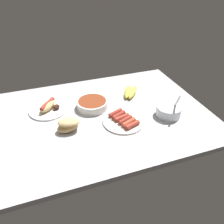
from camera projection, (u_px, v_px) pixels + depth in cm
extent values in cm
cube|color=#B2B2B7|center=(104.00, 116.00, 133.83)|extent=(120.00, 90.00, 3.00)
cylinder|color=silver|center=(168.00, 111.00, 130.34)|extent=(14.25, 14.25, 6.02)
cylinder|color=beige|center=(169.00, 109.00, 129.65)|extent=(12.54, 12.54, 2.71)
cube|color=#B7B7BC|center=(177.00, 103.00, 126.41)|extent=(4.10, 8.92, 13.93)
ellipsoid|color=#DBB77A|center=(68.00, 127.00, 120.04)|extent=(12.59, 9.45, 3.60)
ellipsoid|color=#DBB77A|center=(69.00, 122.00, 117.75)|extent=(12.56, 9.41, 3.60)
cylinder|color=white|center=(48.00, 110.00, 135.87)|extent=(22.45, 22.45, 1.00)
ellipsoid|color=tan|center=(48.00, 106.00, 134.33)|extent=(12.83, 13.88, 4.40)
cylinder|color=maroon|center=(47.00, 104.00, 133.64)|extent=(9.62, 11.11, 2.40)
ellipsoid|color=#381E14|center=(56.00, 107.00, 134.73)|extent=(5.65, 5.66, 2.80)
ellipsoid|color=gold|center=(128.00, 92.00, 150.90)|extent=(11.63, 16.36, 3.51)
ellipsoid|color=#E5D14C|center=(133.00, 92.00, 150.15)|extent=(13.50, 15.70, 3.94)
cylinder|color=white|center=(123.00, 121.00, 126.45)|extent=(22.99, 22.99, 1.00)
cylinder|color=#9E3828|center=(132.00, 125.00, 120.83)|extent=(9.02, 5.23, 2.59)
cylinder|color=#AD472D|center=(129.00, 122.00, 122.67)|extent=(8.99, 5.68, 2.59)
cylinder|color=maroon|center=(125.00, 120.00, 124.51)|extent=(9.00, 5.58, 2.59)
cylinder|color=#9E3828|center=(122.00, 117.00, 126.35)|extent=(9.03, 4.78, 2.59)
cylinder|color=maroon|center=(119.00, 115.00, 128.19)|extent=(8.98, 5.72, 2.59)
cylinder|color=maroon|center=(115.00, 113.00, 130.03)|extent=(9.00, 5.52, 2.59)
cylinder|color=white|center=(92.00, 104.00, 137.26)|extent=(18.61, 18.61, 4.76)
cylinder|color=maroon|center=(92.00, 101.00, 136.13)|extent=(16.75, 16.75, 1.00)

